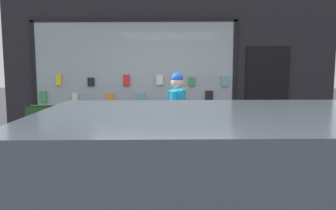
# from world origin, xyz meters

# --- Properties ---
(ground_plane) EXTENTS (40.00, 40.00, 0.00)m
(ground_plane) POSITION_xyz_m (0.00, 0.00, 0.00)
(ground_plane) COLOR #38383A
(shopfront_facade) EXTENTS (7.12, 0.29, 3.76)m
(shopfront_facade) POSITION_xyz_m (-0.01, 2.39, 1.86)
(shopfront_facade) COLOR black
(shopfront_facade) RESTS_ON ground_plane
(display_table_main) EXTENTS (2.44, 0.57, 0.95)m
(display_table_main) POSITION_xyz_m (0.00, 1.08, 0.76)
(display_table_main) COLOR brown
(display_table_main) RESTS_ON ground_plane
(person_browsing) EXTENTS (0.30, 0.63, 1.58)m
(person_browsing) POSITION_xyz_m (0.23, 0.54, 0.91)
(person_browsing) COLOR black
(person_browsing) RESTS_ON ground_plane
(small_dog) EXTENTS (0.24, 0.58, 0.44)m
(small_dog) POSITION_xyz_m (0.53, 0.26, 0.30)
(small_dog) COLOR white
(small_dog) RESTS_ON ground_plane
(sandwich_board_sign) EXTENTS (0.61, 0.77, 0.96)m
(sandwich_board_sign) POSITION_xyz_m (-2.21, 1.03, 0.49)
(sandwich_board_sign) COLOR #193F19
(sandwich_board_sign) RESTS_ON ground_plane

